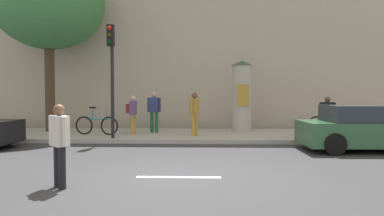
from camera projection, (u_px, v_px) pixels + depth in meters
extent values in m
plane|color=#38383A|center=(179.00, 177.00, 7.75)|extent=(80.00, 80.00, 0.00)
cube|color=#B2ADA3|center=(190.00, 135.00, 14.74)|extent=(36.00, 4.00, 0.15)
cube|color=silver|center=(179.00, 177.00, 7.75)|extent=(1.80, 0.16, 0.01)
cube|color=#B7A893|center=(194.00, 17.00, 19.48)|extent=(36.00, 5.00, 11.67)
cylinder|color=black|center=(112.00, 93.00, 13.10)|extent=(0.12, 0.12, 3.27)
cube|color=black|center=(111.00, 35.00, 12.83)|extent=(0.24, 0.24, 0.75)
sphere|color=red|center=(110.00, 28.00, 12.69)|extent=(0.16, 0.16, 0.16)
sphere|color=#3C2906|center=(110.00, 35.00, 12.70)|extent=(0.16, 0.16, 0.16)
sphere|color=#07330F|center=(110.00, 42.00, 12.71)|extent=(0.16, 0.16, 0.16)
cylinder|color=#B2ADA3|center=(242.00, 99.00, 15.39)|extent=(0.81, 0.81, 2.78)
cone|color=#334C33|center=(242.00, 63.00, 15.33)|extent=(0.89, 0.89, 0.20)
cube|color=#B78C33|center=(243.00, 95.00, 14.97)|extent=(0.49, 0.02, 0.90)
cylinder|color=#4C3826|center=(50.00, 90.00, 15.48)|extent=(0.40, 0.40, 3.47)
ellipsoid|color=#3D7F42|center=(48.00, 2.00, 15.32)|extent=(4.64, 4.64, 3.94)
cylinder|color=black|center=(58.00, 166.00, 6.95)|extent=(0.14, 0.14, 0.80)
cylinder|color=black|center=(62.00, 168.00, 6.79)|extent=(0.14, 0.14, 0.80)
cube|color=silver|center=(59.00, 131.00, 6.84)|extent=(0.47, 0.48, 0.57)
cylinder|color=silver|center=(54.00, 130.00, 7.04)|extent=(0.09, 0.09, 0.54)
cylinder|color=silver|center=(65.00, 132.00, 6.64)|extent=(0.09, 0.09, 0.54)
sphere|color=brown|center=(59.00, 110.00, 6.82)|extent=(0.22, 0.22, 0.22)
cylinder|color=#1E5938|center=(152.00, 122.00, 15.09)|extent=(0.14, 0.14, 0.84)
cylinder|color=#1E5938|center=(157.00, 122.00, 15.03)|extent=(0.14, 0.14, 0.84)
cube|color=navy|center=(154.00, 105.00, 15.03)|extent=(0.46, 0.33, 0.59)
cylinder|color=navy|center=(148.00, 105.00, 15.09)|extent=(0.09, 0.09, 0.57)
cylinder|color=navy|center=(160.00, 105.00, 14.96)|extent=(0.09, 0.09, 0.57)
sphere|color=tan|center=(154.00, 95.00, 15.01)|extent=(0.23, 0.23, 0.23)
cube|color=navy|center=(156.00, 105.00, 15.20)|extent=(0.31, 0.22, 0.36)
cylinder|color=#B78C33|center=(193.00, 125.00, 13.82)|extent=(0.14, 0.14, 0.83)
cylinder|color=#B78C33|center=(196.00, 125.00, 14.00)|extent=(0.14, 0.14, 0.83)
cube|color=#B78C33|center=(195.00, 106.00, 13.88)|extent=(0.39, 0.46, 0.59)
cylinder|color=#B78C33|center=(192.00, 106.00, 13.66)|extent=(0.09, 0.09, 0.56)
cylinder|color=#B78C33|center=(197.00, 106.00, 14.09)|extent=(0.09, 0.09, 0.56)
sphere|color=brown|center=(195.00, 96.00, 13.86)|extent=(0.22, 0.22, 0.22)
cylinder|color=#B78C33|center=(133.00, 125.00, 14.34)|extent=(0.14, 0.14, 0.77)
cylinder|color=#B78C33|center=(134.00, 124.00, 14.57)|extent=(0.14, 0.14, 0.77)
cube|color=#724C84|center=(133.00, 108.00, 14.43)|extent=(0.25, 0.48, 0.55)
cylinder|color=#724C84|center=(132.00, 108.00, 14.14)|extent=(0.09, 0.09, 0.52)
cylinder|color=#724C84|center=(134.00, 107.00, 14.71)|extent=(0.09, 0.09, 0.52)
sphere|color=beige|center=(133.00, 98.00, 14.41)|extent=(0.21, 0.21, 0.21)
cube|color=maroon|center=(128.00, 108.00, 14.43)|extent=(0.17, 0.28, 0.36)
cylinder|color=silver|center=(324.00, 128.00, 13.17)|extent=(0.14, 0.14, 0.76)
cylinder|color=silver|center=(330.00, 128.00, 13.02)|extent=(0.14, 0.14, 0.76)
cube|color=black|center=(327.00, 110.00, 13.07)|extent=(0.48, 0.48, 0.54)
cylinder|color=black|center=(320.00, 109.00, 13.26)|extent=(0.09, 0.09, 0.51)
cylinder|color=black|center=(334.00, 110.00, 12.87)|extent=(0.09, 0.09, 0.51)
sphere|color=brown|center=(328.00, 99.00, 13.05)|extent=(0.21, 0.21, 0.21)
torus|color=black|center=(84.00, 125.00, 14.30)|extent=(0.72, 0.17, 0.72)
torus|color=black|center=(109.00, 126.00, 14.11)|extent=(0.72, 0.17, 0.72)
cylinder|color=teal|center=(97.00, 119.00, 14.19)|extent=(0.94, 0.19, 0.04)
cylinder|color=teal|center=(93.00, 114.00, 14.22)|extent=(0.04, 0.04, 0.45)
cylinder|color=teal|center=(107.00, 114.00, 14.11)|extent=(0.04, 0.04, 0.50)
cube|color=black|center=(93.00, 108.00, 14.20)|extent=(0.25, 0.14, 0.06)
torus|color=black|center=(316.00, 125.00, 14.45)|extent=(0.71, 0.24, 0.72)
torus|color=black|center=(340.00, 125.00, 14.68)|extent=(0.71, 0.24, 0.72)
cylinder|color=maroon|center=(328.00, 119.00, 14.55)|extent=(0.92, 0.28, 0.04)
cylinder|color=maroon|center=(325.00, 114.00, 14.51)|extent=(0.04, 0.04, 0.45)
cylinder|color=maroon|center=(338.00, 113.00, 14.64)|extent=(0.04, 0.04, 0.50)
cube|color=black|center=(325.00, 107.00, 14.50)|extent=(0.26, 0.16, 0.06)
cylinder|color=black|center=(7.00, 136.00, 12.40)|extent=(0.65, 0.24, 0.64)
cube|color=#2D5938|center=(374.00, 133.00, 11.29)|extent=(4.44, 1.97, 0.73)
cube|color=#262D38|center=(367.00, 113.00, 11.27)|extent=(2.50, 1.73, 0.50)
cylinder|color=black|center=(335.00, 144.00, 10.43)|extent=(0.65, 0.24, 0.64)
cylinder|color=black|center=(315.00, 137.00, 12.19)|extent=(0.65, 0.24, 0.64)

